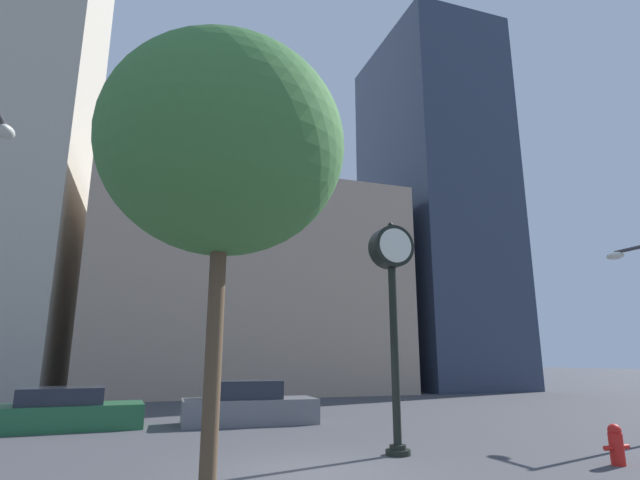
{
  "coord_description": "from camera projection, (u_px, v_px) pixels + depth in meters",
  "views": [
    {
      "loc": [
        -3.09,
        -9.63,
        2.09
      ],
      "look_at": [
        3.92,
        10.8,
        7.27
      ],
      "focal_mm": 28.0,
      "sensor_mm": 36.0,
      "label": 1
    }
  ],
  "objects": [
    {
      "name": "car_green",
      "position": [
        67.0,
        412.0,
        15.3
      ],
      "size": [
        4.42,
        2.17,
        1.25
      ],
      "rotation": [
        0.0,
        0.0,
        0.06
      ],
      "color": "#236038",
      "rests_on": "ground_plane"
    },
    {
      "name": "car_grey",
      "position": [
        248.0,
        405.0,
        16.68
      ],
      "size": [
        4.49,
        2.01,
        1.4
      ],
      "rotation": [
        0.0,
        0.0,
        -0.04
      ],
      "color": "slate",
      "rests_on": "ground_plane"
    },
    {
      "name": "building_glass_modern",
      "position": [
        432.0,
        206.0,
        40.45
      ],
      "size": [
        8.05,
        12.0,
        28.41
      ],
      "color": "#2D384C",
      "rests_on": "ground_plane"
    },
    {
      "name": "street_clock",
      "position": [
        392.0,
        281.0,
        12.07
      ],
      "size": [
        1.03,
        0.56,
        5.41
      ],
      "color": "black",
      "rests_on": "ground_plane"
    },
    {
      "name": "ground_plane",
      "position": [
        309.0,
        474.0,
        9.35
      ],
      "size": [
        200.0,
        200.0,
        0.0
      ],
      "primitive_type": "plane",
      "color": "#424247"
    },
    {
      "name": "bare_tree",
      "position": [
        224.0,
        148.0,
        7.74
      ],
      "size": [
        3.76,
        3.76,
        6.99
      ],
      "color": "brown",
      "rests_on": "ground_plane"
    },
    {
      "name": "building_storefront_row",
      "position": [
        246.0,
        292.0,
        33.95
      ],
      "size": [
        19.34,
        12.0,
        13.17
      ],
      "color": "tan",
      "rests_on": "ground_plane"
    },
    {
      "name": "building_tall_tower",
      "position": [
        6.0,
        80.0,
        31.92
      ],
      "size": [
        10.22,
        12.0,
        39.07
      ],
      "color": "#BCB29E",
      "rests_on": "ground_plane"
    },
    {
      "name": "fire_hydrant_near",
      "position": [
        616.0,
        444.0,
        10.17
      ],
      "size": [
        0.63,
        0.27,
        0.8
      ],
      "color": "red",
      "rests_on": "ground_plane"
    }
  ]
}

